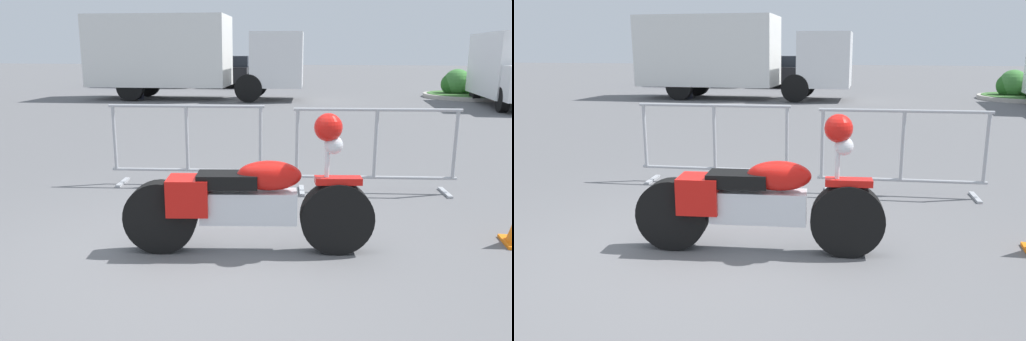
# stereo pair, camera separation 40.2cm
# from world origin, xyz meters

# --- Properties ---
(ground_plane) EXTENTS (120.00, 120.00, 0.00)m
(ground_plane) POSITION_xyz_m (0.00, 0.00, 0.00)
(ground_plane) COLOR #5B5B5E
(motorcycle) EXTENTS (2.20, 0.51, 1.24)m
(motorcycle) POSITION_xyz_m (0.35, 0.34, 0.47)
(motorcycle) COLOR black
(motorcycle) RESTS_ON ground
(crowd_barrier_near) EXTENTS (2.03, 0.64, 1.07)m
(crowd_barrier_near) POSITION_xyz_m (-0.86, 2.47, 0.55)
(crowd_barrier_near) COLOR #9EA0A5
(crowd_barrier_near) RESTS_ON ground
(crowd_barrier_far) EXTENTS (2.03, 0.64, 1.07)m
(crowd_barrier_far) POSITION_xyz_m (1.56, 2.47, 0.55)
(crowd_barrier_far) COLOR #9EA0A5
(crowd_barrier_far) RESTS_ON ground
(box_truck) EXTENTS (7.82, 2.69, 2.98)m
(box_truck) POSITION_xyz_m (-4.56, 14.16, 1.64)
(box_truck) COLOR silver
(box_truck) RESTS_ON ground
(parked_car_blue) EXTENTS (1.87, 4.10, 1.36)m
(parked_car_blue) POSITION_xyz_m (-9.58, 20.95, 0.69)
(parked_car_blue) COLOR #284799
(parked_car_blue) RESTS_ON ground
(parked_car_white) EXTENTS (2.03, 4.46, 1.48)m
(parked_car_white) POSITION_xyz_m (-6.90, 21.10, 0.75)
(parked_car_white) COLOR white
(parked_car_white) RESTS_ON ground
(parked_car_black) EXTENTS (2.04, 4.48, 1.49)m
(parked_car_black) POSITION_xyz_m (-4.21, 21.34, 0.75)
(parked_car_black) COLOR black
(parked_car_black) RESTS_ON ground
(pedestrian) EXTENTS (0.46, 0.46, 1.69)m
(pedestrian) POSITION_xyz_m (-6.15, 13.74, 0.92)
(pedestrian) COLOR #262838
(pedestrian) RESTS_ON ground
(planter_island) EXTENTS (3.54, 3.54, 1.07)m
(planter_island) POSITION_xyz_m (5.89, 16.60, 0.36)
(planter_island) COLOR #ADA89E
(planter_island) RESTS_ON ground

